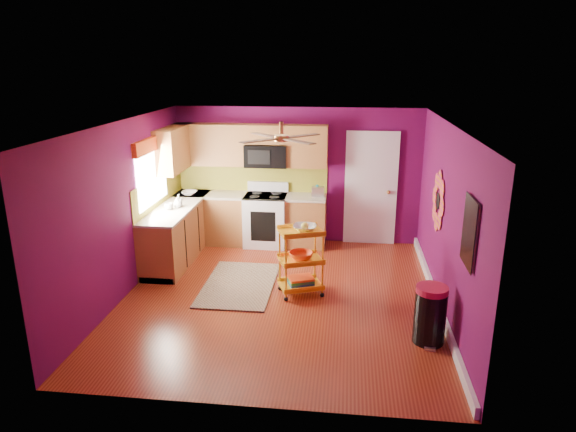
# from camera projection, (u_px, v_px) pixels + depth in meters

# --- Properties ---
(ground) EXTENTS (5.00, 5.00, 0.00)m
(ground) POSITION_uv_depth(u_px,v_px,m) (280.00, 296.00, 7.48)
(ground) COLOR maroon
(ground) RESTS_ON ground
(room_envelope) EXTENTS (4.54, 5.04, 2.52)m
(room_envelope) POSITION_uv_depth(u_px,v_px,m) (282.00, 188.00, 7.00)
(room_envelope) COLOR #590A43
(room_envelope) RESTS_ON ground
(lower_cabinets) EXTENTS (2.81, 2.31, 0.94)m
(lower_cabinets) POSITION_uv_depth(u_px,v_px,m) (219.00, 226.00, 9.23)
(lower_cabinets) COLOR brown
(lower_cabinets) RESTS_ON ground
(electric_range) EXTENTS (0.76, 0.66, 1.13)m
(electric_range) POSITION_uv_depth(u_px,v_px,m) (266.00, 219.00, 9.47)
(electric_range) COLOR white
(electric_range) RESTS_ON ground
(upper_cabinetry) EXTENTS (2.80, 2.30, 1.26)m
(upper_cabinetry) POSITION_uv_depth(u_px,v_px,m) (227.00, 148.00, 9.16)
(upper_cabinetry) COLOR brown
(upper_cabinetry) RESTS_ON ground
(left_window) EXTENTS (0.08, 1.35, 1.08)m
(left_window) POSITION_uv_depth(u_px,v_px,m) (151.00, 162.00, 8.22)
(left_window) COLOR white
(left_window) RESTS_ON ground
(panel_door) EXTENTS (0.95, 0.11, 2.15)m
(panel_door) POSITION_uv_depth(u_px,v_px,m) (371.00, 190.00, 9.38)
(panel_door) COLOR white
(panel_door) RESTS_ON ground
(right_wall_art) EXTENTS (0.04, 2.74, 1.04)m
(right_wall_art) POSITION_uv_depth(u_px,v_px,m) (451.00, 213.00, 6.49)
(right_wall_art) COLOR black
(right_wall_art) RESTS_ON ground
(ceiling_fan) EXTENTS (1.01, 1.01, 0.26)m
(ceiling_fan) POSITION_uv_depth(u_px,v_px,m) (281.00, 137.00, 7.00)
(ceiling_fan) COLOR #BF8C3F
(ceiling_fan) RESTS_ON ground
(shag_rug) EXTENTS (1.05, 1.71, 0.02)m
(shag_rug) POSITION_uv_depth(u_px,v_px,m) (239.00, 284.00, 7.85)
(shag_rug) COLOR black
(shag_rug) RESTS_ON ground
(rolling_cart) EXTENTS (0.72, 0.63, 1.10)m
(rolling_cart) POSITION_uv_depth(u_px,v_px,m) (302.00, 258.00, 7.41)
(rolling_cart) COLOR yellow
(rolling_cart) RESTS_ON ground
(trash_can) EXTENTS (0.44, 0.46, 0.73)m
(trash_can) POSITION_uv_depth(u_px,v_px,m) (430.00, 315.00, 6.18)
(trash_can) COLOR black
(trash_can) RESTS_ON ground
(teal_kettle) EXTENTS (0.18, 0.18, 0.21)m
(teal_kettle) POSITION_uv_depth(u_px,v_px,m) (317.00, 191.00, 9.27)
(teal_kettle) COLOR teal
(teal_kettle) RESTS_ON lower_cabinets
(toaster) EXTENTS (0.22, 0.15, 0.18)m
(toaster) POSITION_uv_depth(u_px,v_px,m) (318.00, 192.00, 9.24)
(toaster) COLOR beige
(toaster) RESTS_ON lower_cabinets
(soap_bottle_a) EXTENTS (0.09, 0.10, 0.21)m
(soap_bottle_a) POSITION_uv_depth(u_px,v_px,m) (179.00, 201.00, 8.59)
(soap_bottle_a) COLOR #EA3F72
(soap_bottle_a) RESTS_ON lower_cabinets
(soap_bottle_b) EXTENTS (0.14, 0.14, 0.17)m
(soap_bottle_b) POSITION_uv_depth(u_px,v_px,m) (177.00, 202.00, 8.54)
(soap_bottle_b) COLOR white
(soap_bottle_b) RESTS_ON lower_cabinets
(counter_dish) EXTENTS (0.28, 0.28, 0.07)m
(counter_dish) POSITION_uv_depth(u_px,v_px,m) (189.00, 193.00, 9.37)
(counter_dish) COLOR white
(counter_dish) RESTS_ON lower_cabinets
(counter_cup) EXTENTS (0.13, 0.13, 0.11)m
(counter_cup) POSITION_uv_depth(u_px,v_px,m) (169.00, 206.00, 8.44)
(counter_cup) COLOR white
(counter_cup) RESTS_ON lower_cabinets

